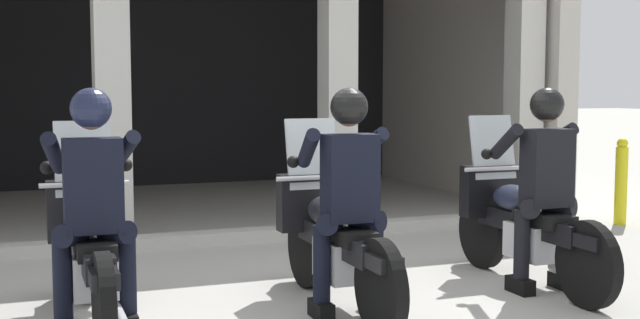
{
  "coord_description": "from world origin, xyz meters",
  "views": [
    {
      "loc": [
        -2.12,
        -5.37,
        1.59
      ],
      "look_at": [
        0.0,
        0.23,
        1.05
      ],
      "focal_mm": 45.03,
      "sensor_mm": 36.0,
      "label": 1
    }
  ],
  "objects_px": {
    "police_officer_left": "(93,190)",
    "police_officer_center": "(348,182)",
    "motorcycle_center": "(333,237)",
    "motorcycle_right": "(521,222)",
    "police_officer_right": "(544,171)",
    "bollard_kerbside": "(621,181)",
    "motorcycle_left": "(91,249)"
  },
  "relations": [
    {
      "from": "police_officer_left",
      "to": "police_officer_center",
      "type": "xyz_separation_m",
      "value": [
        1.68,
        -0.19,
        0.0
      ]
    },
    {
      "from": "police_officer_left",
      "to": "motorcycle_center",
      "type": "relative_size",
      "value": 0.78
    },
    {
      "from": "motorcycle_right",
      "to": "police_officer_right",
      "type": "height_order",
      "value": "police_officer_right"
    },
    {
      "from": "police_officer_center",
      "to": "bollard_kerbside",
      "type": "distance_m",
      "value": 4.99
    },
    {
      "from": "police_officer_right",
      "to": "bollard_kerbside",
      "type": "relative_size",
      "value": 1.58
    },
    {
      "from": "police_officer_left",
      "to": "motorcycle_center",
      "type": "distance_m",
      "value": 1.74
    },
    {
      "from": "motorcycle_left",
      "to": "police_officer_right",
      "type": "height_order",
      "value": "police_officer_right"
    },
    {
      "from": "police_officer_left",
      "to": "motorcycle_right",
      "type": "relative_size",
      "value": 0.78
    },
    {
      "from": "bollard_kerbside",
      "to": "motorcycle_left",
      "type": "bearing_deg",
      "value": -163.11
    },
    {
      "from": "motorcycle_right",
      "to": "police_officer_right",
      "type": "distance_m",
      "value": 0.52
    },
    {
      "from": "police_officer_left",
      "to": "police_officer_center",
      "type": "relative_size",
      "value": 1.0
    },
    {
      "from": "police_officer_center",
      "to": "motorcycle_left",
      "type": "bearing_deg",
      "value": 174.06
    },
    {
      "from": "police_officer_center",
      "to": "police_officer_right",
      "type": "xyz_separation_m",
      "value": [
        1.68,
        0.09,
        0.0
      ]
    },
    {
      "from": "motorcycle_right",
      "to": "bollard_kerbside",
      "type": "xyz_separation_m",
      "value": [
        2.71,
        1.94,
        -0.0
      ]
    },
    {
      "from": "motorcycle_center",
      "to": "police_officer_right",
      "type": "height_order",
      "value": "police_officer_right"
    },
    {
      "from": "motorcycle_right",
      "to": "motorcycle_left",
      "type": "bearing_deg",
      "value": -169.79
    },
    {
      "from": "motorcycle_right",
      "to": "bollard_kerbside",
      "type": "bearing_deg",
      "value": 47.48
    },
    {
      "from": "motorcycle_right",
      "to": "motorcycle_center",
      "type": "bearing_deg",
      "value": -165.02
    },
    {
      "from": "motorcycle_left",
      "to": "bollard_kerbside",
      "type": "height_order",
      "value": "motorcycle_left"
    },
    {
      "from": "motorcycle_center",
      "to": "police_officer_left",
      "type": "bearing_deg",
      "value": -167.01
    },
    {
      "from": "motorcycle_right",
      "to": "bollard_kerbside",
      "type": "relative_size",
      "value": 2.03
    },
    {
      "from": "motorcycle_center",
      "to": "police_officer_center",
      "type": "height_order",
      "value": "police_officer_center"
    },
    {
      "from": "police_officer_left",
      "to": "bollard_kerbside",
      "type": "bearing_deg",
      "value": 27.18
    },
    {
      "from": "motorcycle_left",
      "to": "police_officer_right",
      "type": "bearing_deg",
      "value": 1.41
    },
    {
      "from": "motorcycle_right",
      "to": "police_officer_center",
      "type": "bearing_deg",
      "value": -155.56
    },
    {
      "from": "police_officer_left",
      "to": "bollard_kerbside",
      "type": "relative_size",
      "value": 1.58
    },
    {
      "from": "motorcycle_center",
      "to": "motorcycle_right",
      "type": "bearing_deg",
      "value": 12.89
    },
    {
      "from": "police_officer_right",
      "to": "police_officer_left",
      "type": "bearing_deg",
      "value": -169.79
    },
    {
      "from": "police_officer_left",
      "to": "bollard_kerbside",
      "type": "distance_m",
      "value": 6.45
    },
    {
      "from": "police_officer_center",
      "to": "police_officer_right",
      "type": "bearing_deg",
      "value": 12.89
    },
    {
      "from": "motorcycle_left",
      "to": "motorcycle_center",
      "type": "xyz_separation_m",
      "value": [
        1.68,
        -0.19,
        0.0
      ]
    },
    {
      "from": "motorcycle_left",
      "to": "police_officer_left",
      "type": "xyz_separation_m",
      "value": [
        -0.0,
        -0.28,
        0.44
      ]
    }
  ]
}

